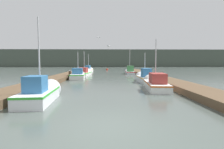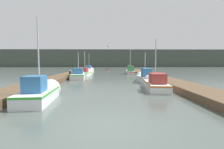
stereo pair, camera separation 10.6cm
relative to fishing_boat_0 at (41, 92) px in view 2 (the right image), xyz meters
name	(u,v)px [view 2 (the right image)]	position (x,y,z in m)	size (l,w,h in m)	color
ground_plane	(106,127)	(3.78, -4.15, -0.46)	(200.00, 200.00, 0.00)	#47514C
dock_left	(60,78)	(-2.24, 11.85, -0.24)	(2.26, 40.00, 0.44)	brown
dock_right	(156,77)	(9.80, 11.85, -0.24)	(2.26, 40.00, 0.44)	brown
distant_shore_ridge	(109,59)	(3.78, 70.43, 3.18)	(120.00, 16.00, 7.28)	#424C42
fishing_boat_0	(41,92)	(0.00, 0.00, 0.00)	(1.76, 4.51, 4.98)	silver
fishing_boat_1	(155,83)	(7.61, 4.21, -0.01)	(1.90, 5.48, 4.37)	silver
fishing_boat_2	(144,77)	(7.83, 9.43, 0.00)	(1.44, 4.84, 3.50)	silver
fishing_boat_3	(79,75)	(-0.21, 13.70, -0.02)	(2.19, 5.99, 3.92)	silver
fishing_boat_4	(85,73)	(0.06, 18.31, -0.06)	(2.13, 5.29, 4.38)	silver
fishing_boat_5	(130,71)	(7.80, 22.28, -0.03)	(1.57, 6.29, 4.83)	silver
fishing_boat_6	(89,70)	(-0.26, 26.86, -0.01)	(1.69, 5.17, 4.17)	silver
mooring_piling_0	(129,68)	(8.68, 31.92, 0.24)	(0.25, 0.25, 1.38)	#473523
mooring_piling_1	(70,75)	(-0.98, 11.94, 0.10)	(0.30, 0.30, 1.10)	#473523
channel_buoy	(108,70)	(3.61, 35.83, -0.31)	(0.52, 0.52, 1.02)	red
seagull_lead	(99,38)	(2.49, 14.32, 5.01)	(0.53, 0.38, 0.12)	white
seagull_1	(109,46)	(3.84, 7.26, 3.24)	(0.31, 0.56, 0.12)	white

